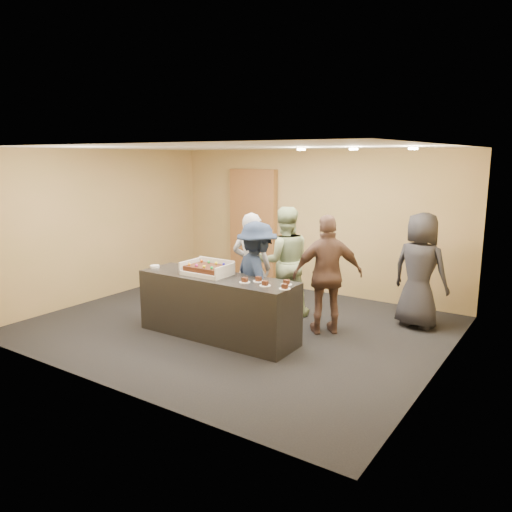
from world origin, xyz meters
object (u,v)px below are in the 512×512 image
object	(u,v)px
serving_counter	(218,307)
storage_cabinet	(253,227)
person_navy_man	(257,278)
cake_box	(208,271)
person_server_grey	(252,267)
sheet_cake	(207,268)
plate_stack	(155,266)
person_brown_extra	(328,275)
person_sage_man	(284,262)
person_dark_suit	(420,270)

from	to	relation	value
serving_counter	storage_cabinet	size ratio (longest dim) A/B	1.04
serving_counter	person_navy_man	distance (m)	0.71
cake_box	person_server_grey	bearing A→B (deg)	79.83
storage_cabinet	cake_box	world-z (taller)	storage_cabinet
sheet_cake	person_server_grey	xyz separation A→B (m)	(0.16, 0.91, -0.14)
plate_stack	person_server_grey	world-z (taller)	person_server_grey
person_navy_man	person_brown_extra	bearing A→B (deg)	-114.17
plate_stack	person_brown_extra	size ratio (longest dim) A/B	0.08
storage_cabinet	plate_stack	size ratio (longest dim) A/B	16.40
serving_counter	sheet_cake	size ratio (longest dim) A/B	4.20
serving_counter	cake_box	xyz separation A→B (m)	(-0.18, 0.02, 0.50)
cake_box	person_sage_man	bearing A→B (deg)	72.15
sheet_cake	person_navy_man	world-z (taller)	person_navy_man
person_sage_man	storage_cabinet	bearing A→B (deg)	-81.81
person_navy_man	person_brown_extra	xyz separation A→B (m)	(0.87, 0.55, 0.05)
person_server_grey	person_brown_extra	bearing A→B (deg)	173.15
plate_stack	cake_box	bearing A→B (deg)	6.37
serving_counter	plate_stack	size ratio (longest dim) A/B	16.99
serving_counter	plate_stack	world-z (taller)	plate_stack
person_brown_extra	person_dark_suit	xyz separation A→B (m)	(1.04, 1.02, 0.00)
plate_stack	person_sage_man	distance (m)	2.07
person_brown_extra	person_dark_suit	distance (m)	1.46
sheet_cake	person_sage_man	world-z (taller)	person_sage_man
cake_box	person_sage_man	world-z (taller)	person_sage_man
person_brown_extra	storage_cabinet	bearing A→B (deg)	-75.28
person_brown_extra	serving_counter	bearing A→B (deg)	0.94
person_navy_man	person_dark_suit	distance (m)	2.47
serving_counter	person_navy_man	xyz separation A→B (m)	(0.36, 0.48, 0.38)
person_navy_man	serving_counter	bearing A→B (deg)	86.40
storage_cabinet	plate_stack	world-z (taller)	storage_cabinet
cake_box	person_server_grey	xyz separation A→B (m)	(0.16, 0.88, -0.08)
storage_cabinet	person_navy_man	xyz separation A→B (m)	(1.72, -2.46, -0.33)
storage_cabinet	person_dark_suit	bearing A→B (deg)	-13.70
sheet_cake	person_brown_extra	bearing A→B (deg)	36.06
person_navy_man	storage_cabinet	bearing A→B (deg)	-21.45
sheet_cake	person_navy_man	xyz separation A→B (m)	(0.54, 0.48, -0.17)
storage_cabinet	person_navy_man	bearing A→B (deg)	-54.98
cake_box	plate_stack	world-z (taller)	cake_box
cake_box	person_brown_extra	world-z (taller)	person_brown_extra
person_navy_man	plate_stack	bearing A→B (deg)	54.03
person_brown_extra	person_navy_man	bearing A→B (deg)	-6.62
serving_counter	person_brown_extra	world-z (taller)	person_brown_extra
plate_stack	person_dark_suit	distance (m)	4.03
cake_box	person_sage_man	xyz separation A→B (m)	(0.45, 1.40, -0.05)
plate_stack	person_sage_man	xyz separation A→B (m)	(1.41, 1.51, -0.02)
storage_cabinet	person_dark_suit	xyz separation A→B (m)	(3.63, -0.89, -0.28)
storage_cabinet	person_server_grey	size ratio (longest dim) A/B	1.34
person_brown_extra	sheet_cake	bearing A→B (deg)	-2.87
serving_counter	storage_cabinet	distance (m)	3.31
serving_counter	person_dark_suit	xyz separation A→B (m)	(2.27, 2.05, 0.43)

